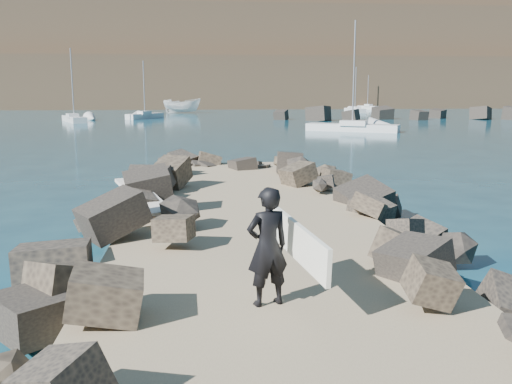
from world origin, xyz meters
TOP-DOWN VIEW (x-y plane):
  - ground at (0.00, 0.00)m, footprint 800.00×800.00m
  - jetty at (0.00, -2.00)m, footprint 6.00×26.00m
  - riprap_left at (-2.90, -1.50)m, footprint 2.60×22.00m
  - riprap_right at (2.90, -1.50)m, footprint 2.60×22.00m
  - breakwater_secondary at (35.00, 55.00)m, footprint 52.00×4.00m
  - headland at (10.00, 160.00)m, footprint 360.00×140.00m
  - surfboard_resting at (-2.56, 0.71)m, footprint 1.57×2.31m
  - boat_imported at (-3.77, 75.85)m, footprint 5.94×2.75m
  - surfer_with_board at (-0.18, -5.13)m, footprint 1.06×2.11m
  - sailboat_b at (-7.91, 59.48)m, footprint 4.42×5.55m
  - sailboat_d at (23.17, 75.35)m, footprint 2.04×5.96m
  - sailboat_c at (12.10, 35.89)m, footprint 7.88×5.29m
  - sailboat_f at (29.03, 88.27)m, footprint 3.12×4.98m
  - sailboat_a at (-15.14, 52.95)m, footprint 3.99×6.86m

SIDE VIEW (x-z plane):
  - ground at x=0.00m, z-range 0.00..0.00m
  - jetty at x=0.00m, z-range 0.00..0.60m
  - sailboat_c at x=12.10m, z-range -4.42..5.11m
  - sailboat_a at x=-15.14m, z-range -3.77..4.46m
  - sailboat_b at x=-7.91m, z-range -3.25..3.95m
  - sailboat_d at x=23.17m, z-range -3.24..3.94m
  - sailboat_f at x=29.03m, z-range -2.77..3.46m
  - riprap_left at x=-2.90m, z-range 0.00..1.00m
  - riprap_right at x=2.90m, z-range 0.00..1.00m
  - breakwater_secondary at x=35.00m, z-range 0.00..1.20m
  - surfboard_resting at x=-2.56m, z-range 1.00..1.08m
  - boat_imported at x=-3.77m, z-range 0.00..2.22m
  - surfer_with_board at x=-0.18m, z-range 0.61..2.33m
  - headland at x=10.00m, z-range 0.00..32.00m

